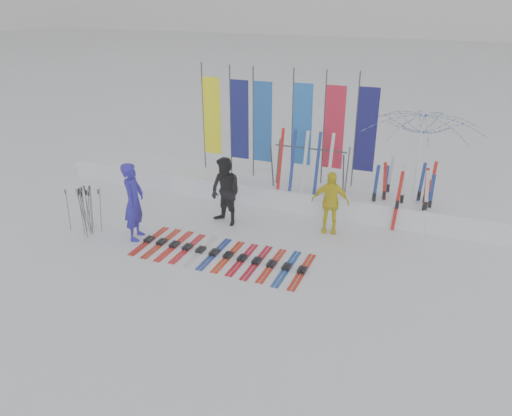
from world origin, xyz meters
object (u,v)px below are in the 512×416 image
at_px(tent_canopy, 416,162).
at_px(ski_row, 221,254).
at_px(person_blue, 134,201).
at_px(person_black, 226,192).
at_px(person_yellow, 330,202).
at_px(ski_rack, 310,163).

distance_m(tent_canopy, ski_row, 5.86).
xyz_separation_m(person_blue, person_black, (1.72, 1.59, -0.08)).
distance_m(person_black, ski_row, 1.97).
relative_size(person_black, person_yellow, 1.12).
relative_size(tent_canopy, ski_row, 0.79).
xyz_separation_m(person_yellow, tent_canopy, (1.82, 2.01, 0.65)).
height_order(person_black, person_yellow, person_black).
distance_m(person_black, person_yellow, 2.70).
xyz_separation_m(person_blue, person_yellow, (4.36, 2.14, -0.17)).
height_order(person_blue, ski_rack, person_blue).
xyz_separation_m(person_blue, ski_rack, (3.46, 3.31, 0.40)).
height_order(person_yellow, ski_row, person_yellow).
distance_m(person_blue, person_black, 2.34).
bearing_deg(person_yellow, ski_row, -143.10).
height_order(person_yellow, ski_rack, ski_rack).
relative_size(person_blue, person_yellow, 1.22).
xyz_separation_m(person_black, person_yellow, (2.64, 0.55, -0.10)).
height_order(tent_canopy, ski_rack, tent_canopy).
bearing_deg(ski_rack, person_black, -135.29).
bearing_deg(person_yellow, tent_canopy, 37.03).
xyz_separation_m(person_yellow, ski_rack, (-0.90, 1.17, 0.57)).
relative_size(ski_row, ski_rack, 2.02).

